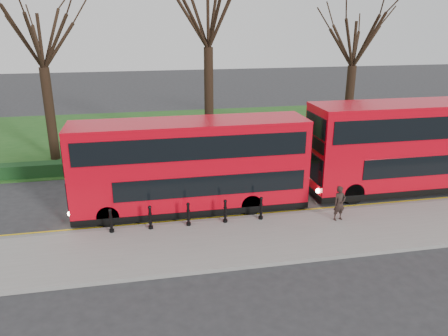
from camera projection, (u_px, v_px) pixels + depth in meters
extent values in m
plane|color=#28282B|center=(202.00, 214.00, 20.20)|extent=(120.00, 120.00, 0.00)
cube|color=gray|center=(214.00, 243.00, 17.39)|extent=(60.00, 4.00, 0.15)
cube|color=slate|center=(206.00, 222.00, 19.25)|extent=(60.00, 0.25, 0.16)
cube|color=#1D4D19|center=(174.00, 134.00, 34.11)|extent=(60.00, 18.00, 0.06)
cube|color=black|center=(186.00, 161.00, 26.38)|extent=(60.00, 0.90, 0.80)
cube|color=yellow|center=(205.00, 220.00, 19.55)|extent=(60.00, 0.10, 0.01)
cube|color=yellow|center=(204.00, 218.00, 19.73)|extent=(60.00, 0.10, 0.01)
cylinder|color=black|center=(50.00, 115.00, 27.06)|extent=(0.60, 0.60, 5.80)
cylinder|color=black|center=(209.00, 101.00, 28.73)|extent=(0.60, 0.60, 6.86)
cylinder|color=black|center=(349.00, 105.00, 30.80)|extent=(0.60, 0.60, 5.51)
cylinder|color=black|center=(111.00, 221.00, 18.00)|extent=(0.15, 0.15, 1.00)
cylinder|color=black|center=(150.00, 218.00, 18.29)|extent=(0.15, 0.15, 1.00)
cylinder|color=black|center=(188.00, 215.00, 18.59)|extent=(0.15, 0.15, 1.00)
cylinder|color=black|center=(225.00, 211.00, 18.89)|extent=(0.15, 0.15, 1.00)
cylinder|color=black|center=(261.00, 209.00, 19.18)|extent=(0.15, 0.15, 1.00)
cube|color=red|center=(191.00, 163.00, 19.94)|extent=(10.65, 2.42, 3.92)
cube|color=black|center=(192.00, 204.00, 20.59)|extent=(10.67, 2.44, 0.29)
cube|color=black|center=(212.00, 186.00, 19.18)|extent=(8.52, 0.04, 0.92)
cube|color=black|center=(194.00, 149.00, 18.47)|extent=(10.07, 0.04, 1.02)
cube|color=black|center=(68.00, 164.00, 18.85)|extent=(0.06, 2.13, 0.53)
cylinder|color=black|center=(108.00, 216.00, 18.84)|extent=(0.97, 0.29, 0.97)
cylinder|color=black|center=(110.00, 197.00, 20.82)|extent=(0.97, 0.29, 0.97)
cylinder|color=black|center=(251.00, 204.00, 20.02)|extent=(0.97, 0.29, 0.97)
cylinder|color=black|center=(240.00, 188.00, 22.00)|extent=(0.97, 0.29, 0.97)
cube|color=red|center=(420.00, 143.00, 22.38)|extent=(11.54, 2.62, 4.25)
cube|color=black|center=(414.00, 183.00, 23.09)|extent=(11.56, 2.64, 0.31)
cube|color=black|center=(440.00, 128.00, 20.79)|extent=(10.91, 0.04, 1.10)
cube|color=black|center=(314.00, 143.00, 21.20)|extent=(0.06, 2.31, 0.58)
cylinder|color=black|center=(353.00, 193.00, 21.20)|extent=(1.05, 0.31, 1.05)
cylinder|color=black|center=(333.00, 177.00, 23.34)|extent=(1.05, 0.31, 1.05)
cylinder|color=black|center=(447.00, 169.00, 24.62)|extent=(1.05, 0.31, 1.05)
imported|color=black|center=(339.00, 203.00, 19.03)|extent=(0.62, 0.45, 1.56)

